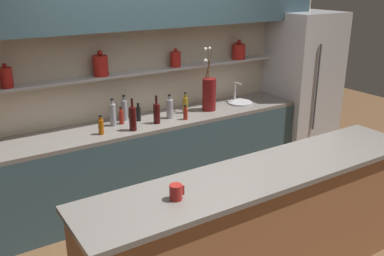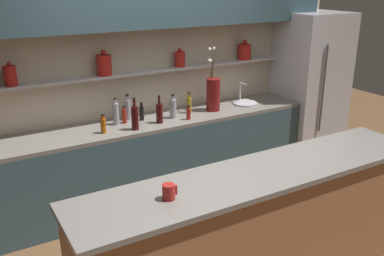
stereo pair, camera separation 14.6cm
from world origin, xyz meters
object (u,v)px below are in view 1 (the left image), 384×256
object	(u,v)px
bottle_spirit_2	(113,114)
bottle_spirit_7	(170,108)
sink_fixture	(240,101)
bottle_wine_0	(157,113)
bottle_oil_1	(185,105)
bottle_wine_8	(133,118)
bottle_sauce_9	(121,116)
flower_vase	(209,93)
bottle_spirit_5	(124,110)
bottle_sauce_4	(139,113)
coffee_mug	(176,192)
bottle_sauce_6	(185,113)
bottle_sauce_3	(101,126)
refrigerator	(302,88)

from	to	relation	value
bottle_spirit_2	bottle_spirit_7	distance (m)	0.62
sink_fixture	bottle_spirit_7	size ratio (longest dim) A/B	1.10
bottle_wine_0	bottle_oil_1	world-z (taller)	bottle_wine_0
bottle_wine_8	bottle_wine_0	bearing A→B (deg)	12.11
bottle_spirit_7	bottle_sauce_9	bearing A→B (deg)	168.95
sink_fixture	bottle_oil_1	xyz separation A→B (m)	(-0.77, 0.02, 0.07)
flower_vase	bottle_spirit_5	size ratio (longest dim) A/B	2.61
sink_fixture	bottle_spirit_2	xyz separation A→B (m)	(-1.63, 0.05, 0.10)
bottle_sauce_4	coffee_mug	size ratio (longest dim) A/B	1.91
bottle_oil_1	bottle_sauce_6	distance (m)	0.24
bottle_oil_1	coffee_mug	world-z (taller)	bottle_oil_1
bottle_wine_8	flower_vase	bearing A→B (deg)	9.06
sink_fixture	bottle_wine_8	xyz separation A→B (m)	(-1.52, -0.19, 0.10)
bottle_wine_0	bottle_wine_8	size ratio (longest dim) A/B	0.90
bottle_sauce_9	bottle_spirit_5	bearing A→B (deg)	50.18
bottle_wine_0	bottle_spirit_5	xyz separation A→B (m)	(-0.24, 0.28, 0.01)
bottle_sauce_3	bottle_sauce_9	world-z (taller)	bottle_sauce_3
sink_fixture	bottle_wine_8	bearing A→B (deg)	-172.77
bottle_spirit_5	sink_fixture	bearing A→B (deg)	-5.87
sink_fixture	bottle_spirit_2	world-z (taller)	bottle_spirit_2
sink_fixture	bottle_wine_0	size ratio (longest dim) A/B	0.97
bottle_spirit_2	coffee_mug	world-z (taller)	bottle_spirit_2
sink_fixture	bottle_spirit_7	distance (m)	1.01
bottle_wine_0	bottle_wine_8	world-z (taller)	bottle_wine_8
flower_vase	bottle_spirit_2	distance (m)	1.15
sink_fixture	bottle_wine_8	size ratio (longest dim) A/B	0.88
refrigerator	bottle_sauce_9	size ratio (longest dim) A/B	10.30
refrigerator	flower_vase	size ratio (longest dim) A/B	2.70
flower_vase	bottle_oil_1	xyz separation A→B (m)	(-0.29, 0.05, -0.10)
coffee_mug	bottle_wine_8	bearing A→B (deg)	74.46
bottle_wine_0	bottle_sauce_9	distance (m)	0.37
bottle_spirit_2	bottle_spirit_5	bearing A→B (deg)	29.58
bottle_spirit_7	bottle_wine_0	bearing A→B (deg)	-158.67
flower_vase	bottle_sauce_6	distance (m)	0.46
bottle_spirit_7	coffee_mug	size ratio (longest dim) A/B	2.56
refrigerator	bottle_oil_1	distance (m)	1.79
bottle_oil_1	bottle_sauce_9	size ratio (longest dim) A/B	1.26
refrigerator	flower_vase	world-z (taller)	refrigerator
bottle_spirit_2	bottle_spirit_7	size ratio (longest dim) A/B	1.08
bottle_sauce_3	bottle_spirit_5	world-z (taller)	bottle_spirit_5
bottle_wine_0	bottle_sauce_3	size ratio (longest dim) A/B	1.53
bottle_wine_0	bottle_sauce_6	size ratio (longest dim) A/B	1.84
bottle_spirit_2	refrigerator	bearing A→B (deg)	-2.18
sink_fixture	bottle_sauce_4	bearing A→B (deg)	177.80
bottle_sauce_6	flower_vase	bearing A→B (deg)	20.35
bottle_wine_0	bottle_wine_8	xyz separation A→B (m)	(-0.30, -0.07, 0.02)
bottle_sauce_3	bottle_wine_8	distance (m)	0.32
bottle_wine_0	bottle_spirit_2	distance (m)	0.45
bottle_oil_1	bottle_spirit_2	distance (m)	0.86
bottle_sauce_4	bottle_spirit_7	bearing A→B (deg)	-16.94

